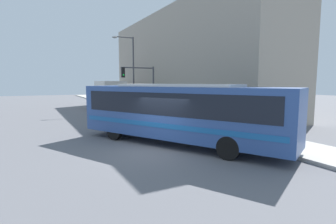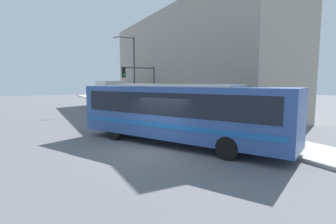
{
  "view_description": "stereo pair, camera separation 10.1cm",
  "coord_description": "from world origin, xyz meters",
  "px_view_note": "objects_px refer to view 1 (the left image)",
  "views": [
    {
      "loc": [
        -5.31,
        -11.08,
        3.26
      ],
      "look_at": [
        2.44,
        3.53,
        1.36
      ],
      "focal_mm": 28.0,
      "sensor_mm": 36.0,
      "label": 1
    },
    {
      "loc": [
        -5.22,
        -11.13,
        3.26
      ],
      "look_at": [
        2.44,
        3.53,
        1.36
      ],
      "focal_mm": 28.0,
      "sensor_mm": 36.0,
      "label": 2
    }
  ],
  "objects_px": {
    "fire_hydrant": "(202,122)",
    "traffic_light_pole": "(142,81)",
    "delivery_truck": "(108,95)",
    "parking_meter": "(169,108)",
    "street_lamp": "(131,67)",
    "city_bus": "(178,110)"
  },
  "relations": [
    {
      "from": "city_bus",
      "to": "traffic_light_pole",
      "type": "distance_m",
      "value": 11.68
    },
    {
      "from": "delivery_truck",
      "to": "parking_meter",
      "type": "height_order",
      "value": "delivery_truck"
    },
    {
      "from": "traffic_light_pole",
      "to": "parking_meter",
      "type": "relative_size",
      "value": 3.45
    },
    {
      "from": "city_bus",
      "to": "fire_hydrant",
      "type": "xyz_separation_m",
      "value": [
        3.66,
        3.01,
        -1.29
      ]
    },
    {
      "from": "city_bus",
      "to": "parking_meter",
      "type": "height_order",
      "value": "city_bus"
    },
    {
      "from": "traffic_light_pole",
      "to": "parking_meter",
      "type": "distance_m",
      "value": 4.28
    },
    {
      "from": "traffic_light_pole",
      "to": "street_lamp",
      "type": "bearing_deg",
      "value": 79.72
    },
    {
      "from": "delivery_truck",
      "to": "traffic_light_pole",
      "type": "height_order",
      "value": "traffic_light_pole"
    },
    {
      "from": "city_bus",
      "to": "parking_meter",
      "type": "bearing_deg",
      "value": 37.53
    },
    {
      "from": "delivery_truck",
      "to": "traffic_light_pole",
      "type": "xyz_separation_m",
      "value": [
        1.38,
        -6.68,
        1.53
      ]
    },
    {
      "from": "city_bus",
      "to": "delivery_truck",
      "type": "relative_size",
      "value": 1.72
    },
    {
      "from": "city_bus",
      "to": "parking_meter",
      "type": "relative_size",
      "value": 8.61
    },
    {
      "from": "fire_hydrant",
      "to": "traffic_light_pole",
      "type": "bearing_deg",
      "value": 97.32
    },
    {
      "from": "delivery_truck",
      "to": "parking_meter",
      "type": "distance_m",
      "value": 10.46
    },
    {
      "from": "city_bus",
      "to": "traffic_light_pole",
      "type": "bearing_deg",
      "value": 49.66
    },
    {
      "from": "traffic_light_pole",
      "to": "street_lamp",
      "type": "relative_size",
      "value": 0.56
    },
    {
      "from": "fire_hydrant",
      "to": "traffic_light_pole",
      "type": "height_order",
      "value": "traffic_light_pole"
    },
    {
      "from": "delivery_truck",
      "to": "street_lamp",
      "type": "xyz_separation_m",
      "value": [
        2.4,
        -1.06,
        3.11
      ]
    },
    {
      "from": "delivery_truck",
      "to": "street_lamp",
      "type": "height_order",
      "value": "street_lamp"
    },
    {
      "from": "traffic_light_pole",
      "to": "delivery_truck",
      "type": "bearing_deg",
      "value": 101.68
    },
    {
      "from": "city_bus",
      "to": "street_lamp",
      "type": "relative_size",
      "value": 1.4
    },
    {
      "from": "city_bus",
      "to": "fire_hydrant",
      "type": "bearing_deg",
      "value": 11.99
    }
  ]
}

